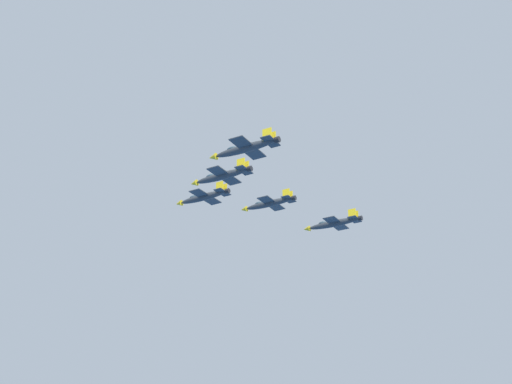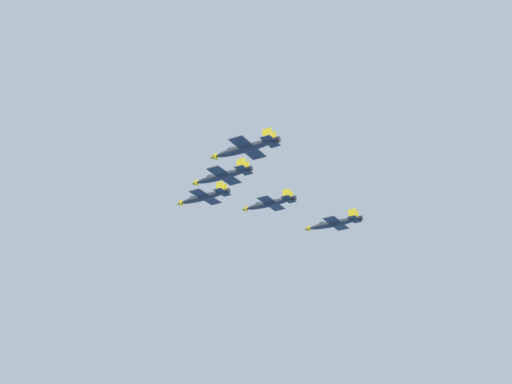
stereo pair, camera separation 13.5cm
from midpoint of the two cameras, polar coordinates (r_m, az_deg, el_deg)
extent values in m
ellipsoid|color=#2D3338|center=(174.62, -4.90, -0.48)|extent=(9.33, 14.46, 1.99)
cone|color=gold|center=(179.47, -7.14, -1.06)|extent=(2.45, 2.56, 1.69)
ellipsoid|color=#334751|center=(176.80, -5.79, -0.50)|extent=(2.60, 3.04, 1.16)
cube|color=#2D3338|center=(174.15, -4.70, -0.46)|extent=(11.37, 8.51, 0.20)
cube|color=gold|center=(170.55, -5.67, 0.14)|extent=(2.24, 3.15, 0.24)
cube|color=gold|center=(177.87, -3.76, -1.01)|extent=(2.24, 3.15, 0.24)
cube|color=#2D3338|center=(171.16, -3.14, -0.02)|extent=(5.82, 4.72, 0.20)
cube|color=gold|center=(171.18, -3.40, 0.51)|extent=(1.32, 2.06, 2.87)
cube|color=gold|center=(172.66, -3.03, 0.27)|extent=(1.32, 2.06, 2.87)
cylinder|color=black|center=(170.29, -2.67, 0.10)|extent=(1.76, 1.65, 1.39)
ellipsoid|color=#2D3338|center=(157.21, -3.19, 1.47)|extent=(9.14, 14.65, 2.00)
cone|color=gold|center=(161.71, -5.76, 0.79)|extent=(2.45, 2.57, 1.70)
ellipsoid|color=#334751|center=(159.27, -4.22, 1.44)|extent=(2.59, 3.06, 1.17)
cube|color=#2D3338|center=(156.77, -2.95, 1.50)|extent=(11.47, 8.40, 0.20)
cube|color=gold|center=(153.08, -3.97, 2.23)|extent=(2.20, 3.19, 0.24)
cube|color=gold|center=(160.58, -1.98, 0.84)|extent=(2.20, 3.19, 0.24)
cube|color=#2D3338|center=(154.05, -1.15, 2.01)|extent=(5.86, 4.68, 0.20)
cube|color=gold|center=(154.08, -1.44, 2.61)|extent=(1.29, 2.08, 2.89)
cube|color=gold|center=(155.60, -1.05, 2.32)|extent=(1.29, 2.08, 2.89)
cylinder|color=black|center=(153.26, -0.61, 2.15)|extent=(1.76, 1.64, 1.40)
ellipsoid|color=#2D3338|center=(176.74, 1.19, -1.08)|extent=(8.82, 14.19, 1.94)
cone|color=gold|center=(180.60, -1.14, -1.61)|extent=(2.36, 2.48, 1.65)
ellipsoid|color=#334751|center=(178.52, 0.25, -1.08)|extent=(2.50, 2.96, 1.13)
cube|color=#2D3338|center=(176.37, 1.40, -1.07)|extent=(11.11, 8.11, 0.19)
cube|color=gold|center=(172.51, 0.63, -0.50)|extent=(2.13, 3.09, 0.23)
cube|color=gold|center=(180.31, 2.14, -1.58)|extent=(2.13, 3.09, 0.23)
cube|color=#2D3338|center=(174.04, 3.01, -0.67)|extent=(5.67, 4.52, 0.19)
cube|color=gold|center=(173.95, 2.76, -0.15)|extent=(1.24, 2.02, 2.80)
cube|color=gold|center=(175.52, 3.06, -0.38)|extent=(1.24, 2.02, 2.80)
cylinder|color=black|center=(173.37, 3.49, -0.56)|extent=(1.70, 1.59, 1.36)
ellipsoid|color=#2D3338|center=(140.35, -1.05, 4.03)|extent=(8.99, 14.75, 2.01)
cone|color=gold|center=(144.45, -4.03, 3.21)|extent=(2.44, 2.57, 1.70)
ellipsoid|color=#334751|center=(142.27, -2.24, 3.97)|extent=(2.57, 3.07, 1.17)
cube|color=#2D3338|center=(139.95, -0.77, 4.06)|extent=(11.53, 8.31, 0.20)
cube|color=gold|center=(136.21, -1.84, 4.96)|extent=(2.18, 3.21, 0.24)
cube|color=gold|center=(143.81, 0.23, 3.25)|extent=(2.18, 3.21, 0.24)
cube|color=#2D3338|center=(137.54, 1.31, 4.67)|extent=(5.87, 4.65, 0.20)
cube|color=gold|center=(137.62, 0.99, 5.34)|extent=(1.27, 2.10, 2.90)
cube|color=gold|center=(139.15, 1.39, 4.98)|extent=(1.27, 2.10, 2.90)
cylinder|color=black|center=(136.86, 1.94, 4.84)|extent=(1.76, 1.64, 1.40)
ellipsoid|color=#2D3338|center=(179.21, 7.14, -2.91)|extent=(9.06, 14.51, 1.98)
cone|color=gold|center=(182.46, 4.66, -3.42)|extent=(2.42, 2.54, 1.69)
ellipsoid|color=#334751|center=(180.72, 6.14, -2.89)|extent=(2.56, 3.03, 1.16)
cube|color=#2D3338|center=(178.90, 7.36, -2.89)|extent=(11.37, 8.33, 0.20)
cube|color=gold|center=(174.67, 6.72, -2.36)|extent=(2.18, 3.16, 0.24)
cube|color=gold|center=(183.20, 7.98, -3.37)|extent=(2.18, 3.16, 0.24)
cube|color=#2D3338|center=(177.00, 9.06, -2.50)|extent=(5.80, 4.64, 0.20)
cube|color=gold|center=(176.78, 8.81, -1.99)|extent=(1.28, 2.06, 2.86)
cube|color=gold|center=(178.50, 9.05, -2.20)|extent=(1.28, 2.06, 2.86)
cylinder|color=black|center=(176.47, 9.56, -2.40)|extent=(1.74, 1.63, 1.39)
camera|label=1|loc=(0.07, -90.02, 0.01)|focal=43.44mm
camera|label=2|loc=(0.07, 89.98, -0.01)|focal=43.44mm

